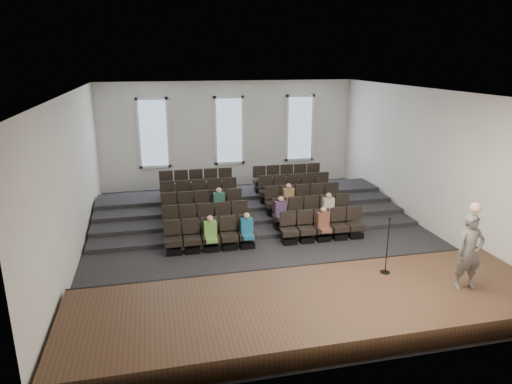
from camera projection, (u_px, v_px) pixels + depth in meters
ground at (264, 238)px, 15.81m from camera, size 14.00×14.00×0.00m
ceiling at (265, 91)px, 14.38m from camera, size 12.00×14.00×0.02m
wall_back at (229, 135)px, 21.66m from camera, size 12.00×0.04×5.00m
wall_front at (354, 254)px, 8.53m from camera, size 12.00×0.04×5.00m
wall_left at (72, 179)px, 13.81m from camera, size 0.04×14.00×5.00m
wall_right at (427, 160)px, 16.38m from camera, size 0.04×14.00×5.00m
stage at (315, 308)px, 10.97m from camera, size 11.80×3.60×0.50m
stage_lip at (293, 275)px, 12.62m from camera, size 11.80×0.06×0.52m
risers at (246, 205)px, 18.71m from camera, size 11.80×4.80×0.60m
seating_rows at (254, 206)px, 17.05m from camera, size 6.80×4.70×1.67m
windows at (229, 131)px, 21.53m from camera, size 8.44×0.10×3.24m
audience at (272, 213)px, 15.93m from camera, size 4.85×2.64×1.10m
speaker at (470, 252)px, 11.13m from camera, size 0.73×0.50×1.93m
mic_stand at (386, 256)px, 12.07m from camera, size 0.26×0.26×1.58m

